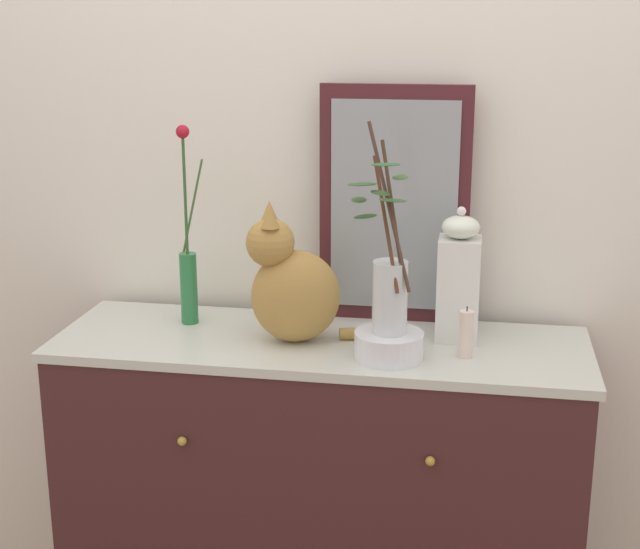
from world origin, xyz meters
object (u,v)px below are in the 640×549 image
Objects in this scene: mirror_leaning at (394,205)px; bowl_porcelain at (389,345)px; cat_sitting at (292,286)px; jar_lidded_porcelain at (459,280)px; candle_pillar at (466,334)px; vase_glass_clear at (389,286)px; vase_slim_green at (188,270)px; sideboard at (320,498)px.

bowl_porcelain is at bearing -85.74° from mirror_leaning.
mirror_leaning is at bearing 43.32° from cat_sitting.
bowl_porcelain is at bearing -132.47° from jar_lidded_porcelain.
cat_sitting is 0.46m from candle_pillar.
cat_sitting is 0.28m from vase_glass_clear.
mirror_leaning is at bearing 93.84° from vase_glass_clear.
vase_slim_green is 4.13× the size of candle_pillar.
vase_slim_green reaches higher than cat_sitting.
jar_lidded_porcelain is at bearing 48.08° from vase_glass_clear.
cat_sitting is at bearing -165.83° from sideboard.
bowl_porcelain is 1.31× the size of candle_pillar.
candle_pillar is at bearing -51.87° from mirror_leaning.
candle_pillar is (0.21, -0.27, -0.27)m from mirror_leaning.
vase_slim_green is 0.61m from bowl_porcelain.
jar_lidded_porcelain is (0.16, 0.18, -0.03)m from vase_glass_clear.
jar_lidded_porcelain is at bearing 11.97° from sideboard.
cat_sitting is 0.30m from bowl_porcelain.
vase_glass_clear reaches higher than cat_sitting.
jar_lidded_porcelain reaches higher than bowl_porcelain.
mirror_leaning reaches higher than cat_sitting.
sideboard is 0.62m from cat_sitting.
vase_slim_green reaches higher than bowl_porcelain.
jar_lidded_porcelain is at bearing 12.34° from cat_sitting.
cat_sitting is at bearing 162.34° from bowl_porcelain.
vase_glass_clear is at bearing -109.22° from bowl_porcelain.
vase_glass_clear is 0.25m from jar_lidded_porcelain.
sideboard is 0.73m from vase_slim_green.
vase_slim_green is at bearing -166.68° from mirror_leaning.
candle_pillar is (0.19, 0.04, 0.03)m from bowl_porcelain.
bowl_porcelain is at bearing -167.70° from candle_pillar.
vase_slim_green reaches higher than candle_pillar.
vase_glass_clear is at bearing -166.23° from candle_pillar.
sideboard is 10.60× the size of candle_pillar.
jar_lidded_porcelain is (0.19, -0.13, -0.16)m from mirror_leaning.
cat_sitting is 0.33m from vase_slim_green.
cat_sitting is 3.00× the size of candle_pillar.
jar_lidded_porcelain is at bearing 47.53° from bowl_porcelain.
mirror_leaning is 1.63× the size of cat_sitting.
sideboard is 3.95× the size of jar_lidded_porcelain.
vase_slim_green is at bearing 169.68° from candle_pillar.
sideboard is 0.73m from jar_lidded_porcelain.
cat_sitting is at bearing -167.66° from jar_lidded_porcelain.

